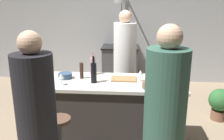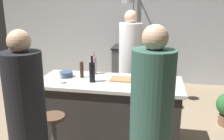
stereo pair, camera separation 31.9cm
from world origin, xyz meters
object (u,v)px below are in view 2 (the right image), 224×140
stove_range (131,66)px  chef (130,68)px  bar_stool_left (55,140)px  wine_bottle_dark (92,72)px  mixing_bowl_blue (66,74)px  guest_left (28,126)px  wine_bottle_rose (94,65)px  pepper_mill (82,70)px  guest_right (151,132)px  wine_bottle_green (158,75)px  wine_glass_near_right_guest (60,75)px  wine_glass_near_left_guest (139,74)px  mixing_bowl_wooden (148,86)px  cutting_board (123,79)px

stove_range → chef: 1.50m
stove_range → bar_stool_left: stove_range is taller
wine_bottle_dark → mixing_bowl_blue: wine_bottle_dark is taller
guest_left → mixing_bowl_blue: 1.09m
bar_stool_left → guest_left: bearing=-99.0°
mixing_bowl_blue → wine_bottle_rose: bearing=31.0°
pepper_mill → mixing_bowl_blue: size_ratio=1.19×
guest_right → wine_bottle_green: size_ratio=5.89×
pepper_mill → wine_bottle_dark: wine_bottle_dark is taller
wine_bottle_rose → wine_glass_near_right_guest: 0.55m
guest_right → wine_glass_near_left_guest: (-0.18, 0.97, 0.22)m
bar_stool_left → guest_left: (-0.06, -0.40, 0.39)m
wine_bottle_rose → guest_right: bearing=-56.3°
wine_bottle_rose → mixing_bowl_blue: size_ratio=1.78×
mixing_bowl_wooden → wine_bottle_green: bearing=65.7°
wine_glass_near_right_guest → wine_bottle_dark: bearing=18.3°
bar_stool_left → wine_bottle_rose: size_ratio=2.16×
cutting_board → wine_bottle_green: bearing=-9.5°
wine_bottle_dark → wine_glass_near_right_guest: size_ratio=2.26×
wine_bottle_dark → wine_bottle_rose: wine_bottle_dark is taller
wine_bottle_rose → mixing_bowl_blue: (-0.33, -0.20, -0.09)m
guest_right → bar_stool_left: size_ratio=2.50×
wine_bottle_green → mixing_bowl_wooden: 0.25m
guest_right → cutting_board: size_ratio=5.32×
stove_range → wine_bottle_dark: 2.60m
chef → pepper_mill: 1.09m
pepper_mill → mixing_bowl_wooden: size_ratio=0.99×
guest_right → wine_glass_near_left_guest: 1.01m
pepper_mill → wine_glass_near_right_guest: pepper_mill is taller
bar_stool_left → wine_bottle_dark: wine_bottle_dark is taller
bar_stool_left → wine_bottle_green: (1.09, 0.62, 0.63)m
guest_right → mixing_bowl_blue: (-1.14, 1.02, 0.15)m
cutting_board → wine_bottle_dark: (-0.36, -0.14, 0.12)m
wine_glass_near_right_guest → wine_glass_near_left_guest: size_ratio=1.00×
mixing_bowl_blue → mixing_bowl_wooden: mixing_bowl_wooden is taller
pepper_mill → wine_bottle_green: size_ratio=0.73×
stove_range → mixing_bowl_blue: 2.51m
wine_bottle_dark → cutting_board: bearing=21.4°
cutting_board → guest_left: bearing=-123.8°
cutting_board → bar_stool_left: bearing=-134.0°
wine_bottle_rose → wine_glass_near_left_guest: 0.68m
guest_right → pepper_mill: guest_right is taller
wine_bottle_green → wine_glass_near_right_guest: bearing=-170.5°
wine_glass_near_right_guest → mixing_bowl_wooden: (1.06, -0.03, -0.07)m
wine_bottle_rose → mixing_bowl_wooden: bearing=-32.6°
cutting_board → wine_glass_near_right_guest: 0.79m
mixing_bowl_wooden → stove_range: bearing=100.3°
chef → wine_glass_near_right_guest: chef is taller
guest_right → wine_glass_near_left_guest: guest_right is taller
mixing_bowl_wooden → guest_right: bearing=-85.5°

